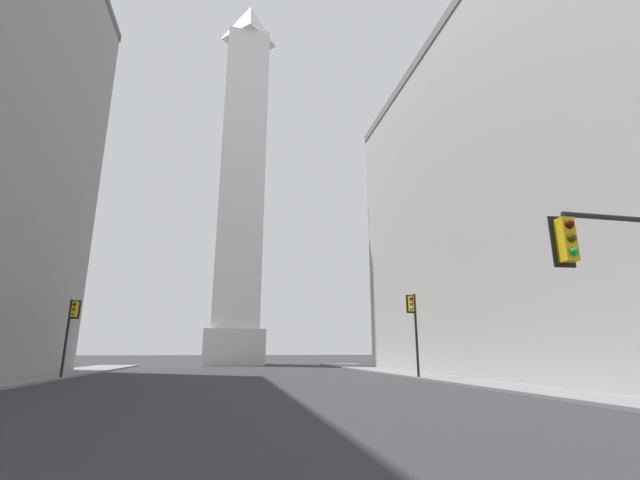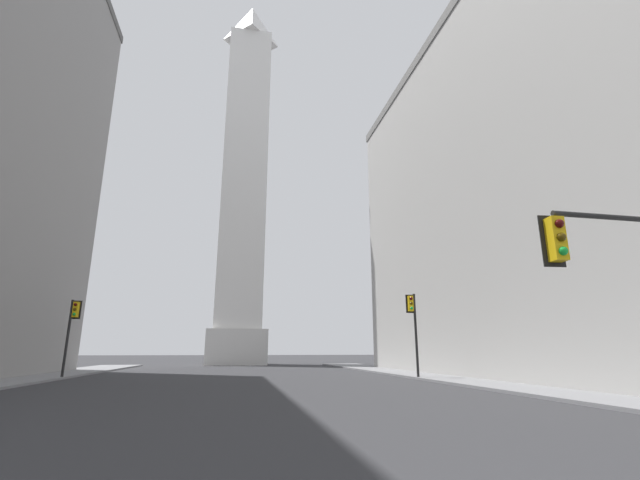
{
  "view_description": "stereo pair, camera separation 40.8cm",
  "coord_description": "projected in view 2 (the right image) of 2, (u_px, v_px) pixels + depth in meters",
  "views": [
    {
      "loc": [
        -1.02,
        -0.79,
        1.91
      ],
      "look_at": [
        6.2,
        33.22,
        10.93
      ],
      "focal_mm": 24.0,
      "sensor_mm": 36.0,
      "label": 1
    },
    {
      "loc": [
        -0.62,
        -0.88,
        1.91
      ],
      "look_at": [
        6.2,
        33.22,
        10.93
      ],
      "focal_mm": 24.0,
      "sensor_mm": 36.0,
      "label": 2
    }
  ],
  "objects": [
    {
      "name": "traffic_light_mid_left",
      "position": [
        71.0,
        326.0,
        30.55
      ],
      "size": [
        0.79,
        0.52,
        5.49
      ],
      "color": "black",
      "rests_on": "ground_plane"
    },
    {
      "name": "building_right",
      "position": [
        580.0,
        182.0,
        32.93
      ],
      "size": [
        19.97,
        43.93,
        28.94
      ],
      "color": "#B2AFAA",
      "rests_on": "ground_plane"
    },
    {
      "name": "sidewalk_right",
      "position": [
        495.0,
        384.0,
        24.55
      ],
      "size": [
        5.0,
        74.96,
        0.15
      ],
      "primitive_type": "cube",
      "color": "slate",
      "rests_on": "ground_plane"
    },
    {
      "name": "traffic_light_mid_right",
      "position": [
        414.0,
        322.0,
        30.49
      ],
      "size": [
        0.76,
        0.52,
        5.9
      ],
      "color": "black",
      "rests_on": "ground_plane"
    },
    {
      "name": "obelisk",
      "position": [
        245.0,
        173.0,
        67.0
      ],
      "size": [
        8.23,
        8.23,
        60.06
      ],
      "color": "silver",
      "rests_on": "ground_plane"
    }
  ]
}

